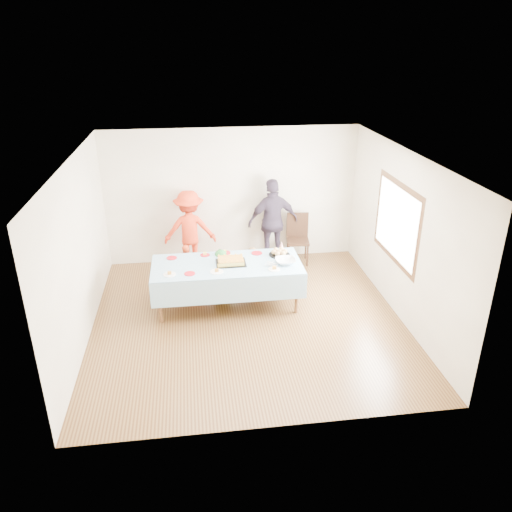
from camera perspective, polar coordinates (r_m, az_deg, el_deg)
The scene contains 22 objects.
ground at distance 8.29m, azimuth -0.97°, elevation -7.21°, with size 5.00×5.00×0.00m, color #472A14.
room_walls at distance 7.54m, azimuth -0.66°, elevation 4.43°, with size 5.04×5.04×2.72m.
party_table at distance 8.39m, azimuth -3.35°, elevation -1.25°, with size 2.50×1.10×0.78m.
birthday_cake at distance 8.36m, azimuth -2.89°, elevation -0.58°, with size 0.50×0.38×0.09m.
rolls_tray at distance 8.67m, azimuth 2.69°, elevation 0.37°, with size 0.37×0.37×0.11m.
punch_bowl at distance 8.36m, azimuth 3.38°, elevation -0.60°, with size 0.34×0.34×0.08m, color silver.
party_hat at distance 8.83m, azimuth 2.93°, elevation 1.13°, with size 0.11×0.11×0.18m, color white.
fork_pile at distance 8.25m, azimuth 1.69°, elevation -0.99°, with size 0.24×0.18×0.07m, color white, non-canonical shape.
plate_red_far_a at distance 8.68m, azimuth -9.61°, elevation -0.22°, with size 0.18×0.18×0.01m, color red.
plate_red_far_b at distance 8.72m, azimuth -5.85°, elevation 0.12°, with size 0.17×0.17×0.01m, color red.
plate_red_far_c at distance 8.78m, azimuth -3.59°, elevation 0.37°, with size 0.20×0.20×0.01m, color red.
plate_red_far_d at distance 8.74m, azimuth 0.09°, elevation 0.33°, with size 0.19×0.19×0.01m, color red.
plate_red_near at distance 8.07m, azimuth -7.59°, elevation -2.01°, with size 0.18×0.18×0.01m, color red.
plate_white_left at distance 8.09m, azimuth -9.85°, elevation -2.09°, with size 0.21×0.21×0.01m, color white.
plate_white_mid at distance 8.09m, azimuth -4.50°, elevation -1.81°, with size 0.22×0.22×0.01m, color white.
plate_white_right at distance 8.15m, azimuth 2.10°, elevation -1.53°, with size 0.20×0.20×0.01m, color white.
dining_chair at distance 10.18m, azimuth 4.78°, elevation 2.38°, with size 0.49×0.49×1.01m.
toddler_left at distance 9.36m, azimuth -7.96°, elevation -0.94°, with size 0.28×0.19×0.78m, color #C03A18.
toddler_mid at distance 8.85m, azimuth -3.98°, elevation -1.94°, with size 0.42×0.28×0.87m, color #287A30.
toddler_right at distance 9.21m, azimuth -0.55°, elevation -1.19°, with size 0.36×0.28×0.75m, color tan.
adult_left at distance 9.89m, azimuth -7.58°, elevation 3.01°, with size 1.02×0.59×1.58m, color red.
adult_right at distance 9.99m, azimuth 1.94°, elevation 3.95°, with size 1.02×0.43×1.75m, color #382D3D.
Camera 1 is at (-0.82, -7.05, 4.29)m, focal length 35.00 mm.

